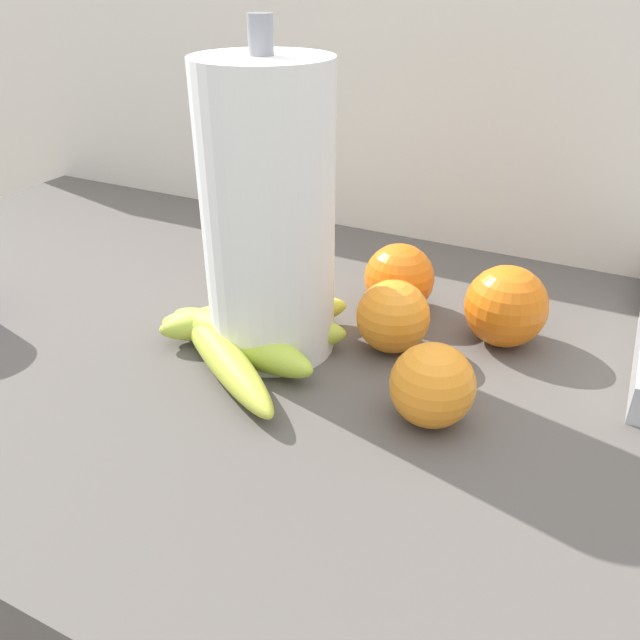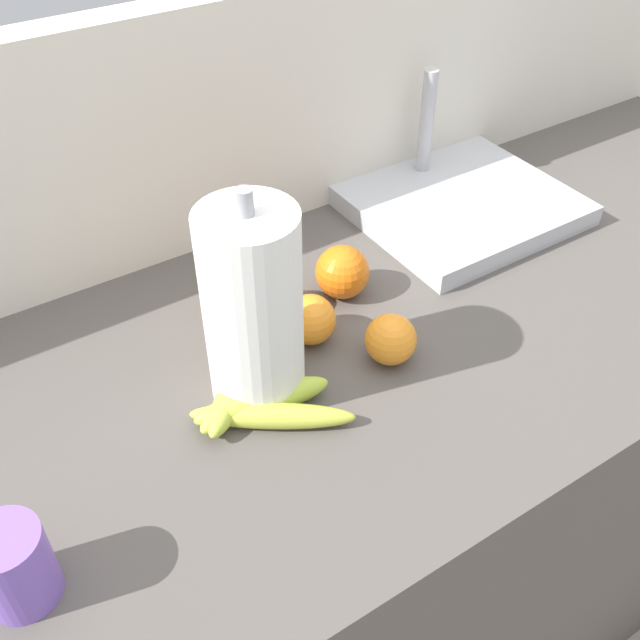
% 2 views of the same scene
% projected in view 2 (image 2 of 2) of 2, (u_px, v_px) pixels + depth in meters
% --- Properties ---
extents(ground_plane, '(6.00, 6.00, 0.00)m').
position_uv_depth(ground_plane, '(382.00, 627.00, 1.65)').
color(ground_plane, gray).
extents(counter, '(1.75, 0.64, 0.93)m').
position_uv_depth(counter, '(397.00, 507.00, 1.35)').
color(counter, '#514C47').
rests_on(counter, ground).
extents(wall_back, '(2.15, 0.06, 1.30)m').
position_uv_depth(wall_back, '(296.00, 327.00, 1.45)').
color(wall_back, silver).
rests_on(wall_back, ground).
extents(banana_bunch, '(0.19, 0.22, 0.04)m').
position_uv_depth(banana_bunch, '(255.00, 395.00, 0.90)').
color(banana_bunch, '#B9C23F').
rests_on(banana_bunch, counter).
extents(orange_right, '(0.08, 0.08, 0.08)m').
position_uv_depth(orange_right, '(342.00, 272.00, 1.06)').
color(orange_right, orange).
rests_on(orange_right, counter).
extents(orange_front, '(0.07, 0.07, 0.07)m').
position_uv_depth(orange_front, '(391.00, 339.00, 0.96)').
color(orange_front, orange).
rests_on(orange_front, counter).
extents(orange_back_right, '(0.07, 0.07, 0.07)m').
position_uv_depth(orange_back_right, '(310.00, 320.00, 0.99)').
color(orange_back_right, orange).
rests_on(orange_back_right, counter).
extents(orange_back_left, '(0.07, 0.07, 0.07)m').
position_uv_depth(orange_back_left, '(268.00, 294.00, 1.02)').
color(orange_back_left, orange).
rests_on(orange_back_left, counter).
extents(paper_towel_roll, '(0.12, 0.12, 0.29)m').
position_uv_depth(paper_towel_roll, '(253.00, 310.00, 0.85)').
color(paper_towel_roll, white).
rests_on(paper_towel_roll, counter).
extents(sink_basin, '(0.34, 0.31, 0.21)m').
position_uv_depth(sink_basin, '(460.00, 202.00, 1.24)').
color(sink_basin, '#B7BABF').
rests_on(sink_basin, counter).
extents(mug, '(0.07, 0.07, 0.09)m').
position_uv_depth(mug, '(14.00, 566.00, 0.70)').
color(mug, '#7C56BF').
rests_on(mug, counter).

